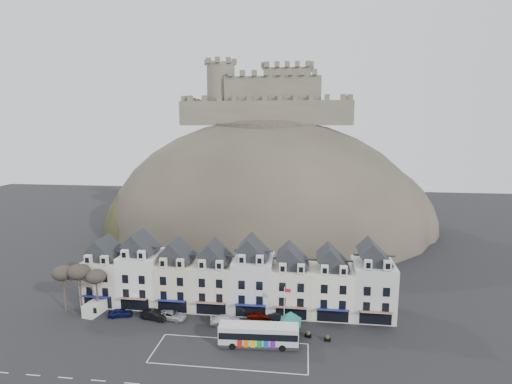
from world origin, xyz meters
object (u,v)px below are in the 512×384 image
white_van (96,307)px  car_white (225,320)px  flagpole (285,306)px  car_black (154,315)px  car_silver (172,315)px  car_charcoal (281,317)px  red_buoy (288,333)px  car_navy (120,313)px  car_maroon (259,315)px  bus_shelter (291,317)px  bus (259,334)px

white_van → car_white: bearing=7.0°
flagpole → car_black: (-21.77, 0.71, -3.31)m
car_silver → car_charcoal: (18.10, 1.81, -0.01)m
red_buoy → car_white: bearing=161.7°
white_van → car_charcoal: 31.85m
red_buoy → car_navy: (-28.57, 3.67, -0.34)m
car_navy → car_black: car_black is taller
white_van → car_white: (22.93, -0.97, -0.38)m
car_navy → car_maroon: 23.48m
car_maroon → car_charcoal: 3.71m
flagpole → car_charcoal: (-0.80, 2.96, -3.42)m
car_maroon → white_van: bearing=92.6°
flagpole → car_silver: 19.23m
bus_shelter → car_charcoal: size_ratio=1.59×
red_buoy → car_white: (-10.40, 3.45, -0.31)m
bus → car_navy: bus is taller
bus → flagpole: flagpole is taller
white_van → car_charcoal: (31.82, 1.27, -0.43)m
bus → car_white: 8.56m
bus → bus_shelter: 5.71m
car_white → car_black: bearing=71.7°
car_black → car_maroon: size_ratio=1.21×
bus_shelter → white_van: bus_shelter is taller
flagpole → car_silver: flagpole is taller
bus_shelter → flagpole: bearing=119.0°
flagpole → car_silver: size_ratio=1.49×
car_navy → car_black: size_ratio=0.86×
bus_shelter → car_navy: bearing=176.2°
car_silver → car_white: size_ratio=0.96×
car_navy → car_black: bearing=-107.8°
white_van → car_navy: size_ratio=1.26×
bus → flagpole: size_ratio=1.65×
car_black → car_charcoal: car_black is taller
red_buoy → car_navy: red_buoy is taller
car_silver → car_maroon: size_ratio=1.23×
car_charcoal → car_silver: bearing=110.0°
white_van → car_maroon: white_van is taller
car_white → car_maroon: car_white is taller
red_buoy → car_silver: size_ratio=0.42×
bus → car_navy: 25.10m
white_van → car_black: size_ratio=1.08×
car_white → car_charcoal: car_white is taller
red_buoy → car_charcoal: size_ratio=0.49×
bus_shelter → car_white: bus_shelter is taller
car_maroon → car_charcoal: car_charcoal is taller
bus_shelter → car_maroon: (-5.49, 5.16, -2.52)m
car_white → car_maroon: 5.77m
red_buoy → car_charcoal: 5.90m
red_buoy → bus: bearing=-150.5°
bus_shelter → red_buoy: bus_shelter is taller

